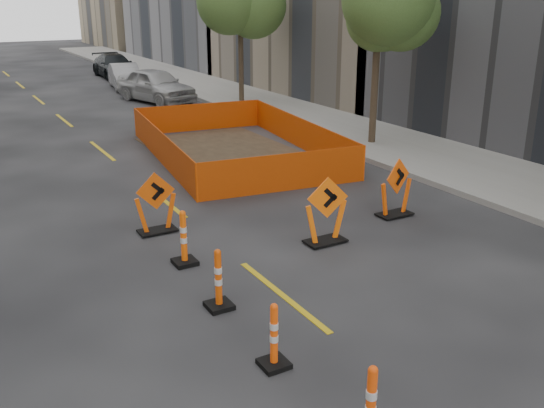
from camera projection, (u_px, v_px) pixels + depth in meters
sidewalk_right at (385, 142)px, 21.50m from camera, size 4.00×90.00×0.15m
tree_r_b at (379, 11)px, 19.75m from camera, size 2.80×2.80×5.95m
tree_r_c at (240, 6)px, 27.95m from camera, size 2.80×2.80×5.95m
channelizer_3 at (371, 406)px, 7.01m from camera, size 0.43×0.43×1.09m
channelizer_4 at (274, 335)px, 8.53m from camera, size 0.40×0.40×1.01m
channelizer_5 at (218, 279)px, 10.13m from camera, size 0.43×0.43×1.09m
channelizer_6 at (184, 238)px, 11.79m from camera, size 0.44×0.44×1.13m
chevron_sign_left at (156, 203)px, 13.34m from camera, size 1.02×0.71×1.40m
chevron_sign_center at (326, 210)px, 12.75m from camera, size 1.11×0.83×1.48m
chevron_sign_right at (396, 188)px, 14.34m from camera, size 1.06×0.79×1.43m
safety_fence at (234, 140)px, 19.86m from camera, size 5.91×8.88×1.04m
parked_car_near at (156, 85)px, 29.61m from camera, size 3.07×5.10×1.62m
parked_car_mid at (125, 76)px, 33.78m from camera, size 2.06×4.31×1.36m
parked_car_far at (115, 66)px, 38.38m from camera, size 2.09×4.94×1.42m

